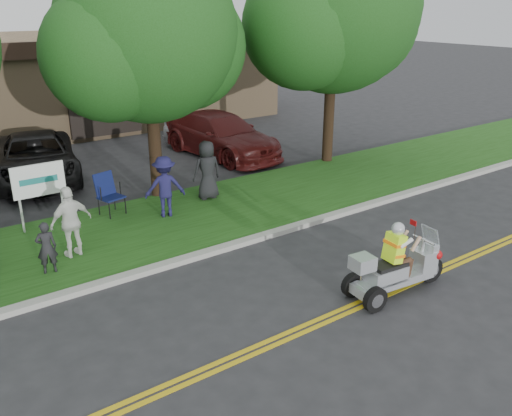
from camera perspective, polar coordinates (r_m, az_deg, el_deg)
ground at (r=10.40m, az=5.23°, el=-10.51°), size 120.00×120.00×0.00m
centerline_near at (r=10.03m, az=7.43°, el=-11.84°), size 60.00×0.10×0.01m
centerline_far at (r=10.13m, az=6.80°, el=-11.46°), size 60.00×0.10×0.01m
curb at (r=12.53m, az=-3.91°, el=-4.36°), size 60.00×0.25×0.12m
grass_verge at (r=14.26m, az=-8.51°, el=-1.33°), size 60.00×4.00×0.10m
commercial_building at (r=27.00m, az=-18.91°, el=12.68°), size 18.00×8.20×4.00m
tree_mid at (r=15.31m, az=-11.21°, el=16.95°), size 5.88×4.80×7.05m
tree_right at (r=18.83m, az=8.27°, el=19.63°), size 6.86×5.60×8.07m
business_sign at (r=14.18m, az=-21.89°, el=2.39°), size 1.25×0.06×1.75m
trike_scooter at (r=10.92m, az=14.45°, el=-6.29°), size 2.34×0.82×1.53m
lawn_chair_b at (r=14.78m, az=-15.34°, el=1.73°), size 0.71×0.73×1.10m
spectator_adult_right at (r=12.47m, az=-18.88°, el=-1.37°), size 0.99×0.53×1.61m
spectator_chair_a at (r=14.23m, az=-9.58°, el=2.25°), size 1.18×0.90×1.61m
spectator_chair_b at (r=15.38m, az=-5.16°, el=4.01°), size 0.86×0.60×1.68m
child_left at (r=11.96m, az=-21.19°, el=-3.90°), size 0.46×0.34×1.13m
parked_car_mid at (r=18.67m, az=-22.11°, el=4.89°), size 3.49×5.61×1.45m
parked_car_right at (r=20.19m, az=-3.71°, el=7.68°), size 2.70×5.53×1.55m
parked_car_far_right at (r=20.84m, az=-4.61°, el=7.86°), size 2.84×4.41×1.40m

